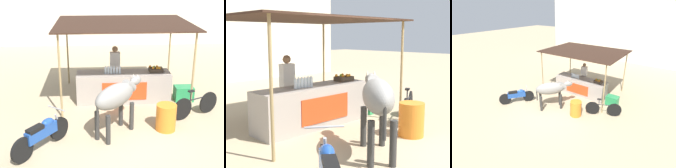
# 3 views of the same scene
# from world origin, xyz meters

# --- Properties ---
(ground_plane) EXTENTS (60.00, 60.00, 0.00)m
(ground_plane) POSITION_xyz_m (0.00, 0.00, 0.00)
(ground_plane) COLOR tan
(stall_counter) EXTENTS (3.00, 0.82, 0.96)m
(stall_counter) POSITION_xyz_m (0.00, 2.20, 0.48)
(stall_counter) COLOR #9E9389
(stall_counter) RESTS_ON ground
(stall_awning) EXTENTS (4.20, 3.20, 2.51)m
(stall_awning) POSITION_xyz_m (0.00, 2.50, 2.41)
(stall_awning) COLOR #382319
(stall_awning) RESTS_ON ground
(water_bottle_row) EXTENTS (0.52, 0.07, 0.25)m
(water_bottle_row) POSITION_xyz_m (-0.35, 2.15, 1.07)
(water_bottle_row) COLOR silver
(water_bottle_row) RESTS_ON stall_counter
(fruit_crate) EXTENTS (0.44, 0.32, 0.18)m
(fruit_crate) POSITION_xyz_m (1.05, 2.25, 1.03)
(fruit_crate) COLOR #3F3326
(fruit_crate) RESTS_ON stall_counter
(vendor_behind_counter) EXTENTS (0.34, 0.22, 1.65)m
(vendor_behind_counter) POSITION_xyz_m (-0.22, 2.95, 0.85)
(vendor_behind_counter) COLOR #383842
(vendor_behind_counter) RESTS_ON ground
(cooler_box) EXTENTS (0.60, 0.44, 0.48)m
(cooler_box) POSITION_xyz_m (1.98, 2.10, 0.24)
(cooler_box) COLOR #268C4C
(cooler_box) RESTS_ON ground
(water_barrel) EXTENTS (0.54, 0.54, 0.72)m
(water_barrel) POSITION_xyz_m (0.95, 0.16, 0.36)
(water_barrel) COLOR orange
(water_barrel) RESTS_ON ground
(cow) EXTENTS (1.50, 1.59, 1.44)m
(cow) POSITION_xyz_m (-0.38, 0.04, 1.03)
(cow) COLOR gray
(cow) RESTS_ON ground
(motorcycle_parked) EXTENTS (1.15, 1.49, 0.90)m
(motorcycle_parked) POSITION_xyz_m (-2.20, -0.64, 0.43)
(motorcycle_parked) COLOR black
(motorcycle_parked) RESTS_ON ground
(bicycle_leaning) EXTENTS (1.52, 0.74, 0.85)m
(bicycle_leaning) POSITION_xyz_m (1.99, 0.91, 0.35)
(bicycle_leaning) COLOR black
(bicycle_leaning) RESTS_ON ground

